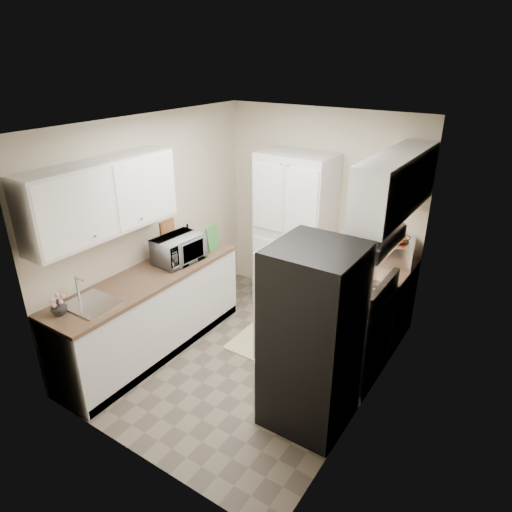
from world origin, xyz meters
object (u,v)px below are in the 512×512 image
(refrigerator, at_px, (312,338))
(microwave, at_px, (179,249))
(electric_range, at_px, (350,332))
(pantry_cabinet, at_px, (294,233))
(toaster_oven, at_px, (397,252))
(wine_bottle, at_px, (188,238))

(refrigerator, relative_size, microwave, 3.17)
(electric_range, bearing_deg, pantry_cabinet, 141.78)
(refrigerator, xyz_separation_m, microwave, (-1.89, 0.43, 0.22))
(refrigerator, relative_size, toaster_oven, 3.92)
(toaster_oven, bearing_deg, refrigerator, -107.56)
(electric_range, bearing_deg, wine_bottle, -178.85)
(pantry_cabinet, xyz_separation_m, refrigerator, (1.14, -1.73, -0.15))
(refrigerator, relative_size, wine_bottle, 5.94)
(electric_range, xyz_separation_m, wine_bottle, (-2.08, -0.04, 0.58))
(refrigerator, bearing_deg, toaster_oven, 85.09)
(microwave, bearing_deg, refrigerator, -98.68)
(refrigerator, distance_m, microwave, 1.95)
(wine_bottle, relative_size, toaster_oven, 0.66)
(wine_bottle, bearing_deg, pantry_cabinet, 46.93)
(pantry_cabinet, distance_m, refrigerator, 2.07)
(wine_bottle, height_order, toaster_oven, wine_bottle)
(electric_range, height_order, refrigerator, refrigerator)
(microwave, bearing_deg, electric_range, -75.00)
(microwave, bearing_deg, wine_bottle, 28.76)
(wine_bottle, distance_m, toaster_oven, 2.41)
(microwave, xyz_separation_m, wine_bottle, (-0.15, 0.33, -0.01))
(refrigerator, height_order, toaster_oven, refrigerator)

